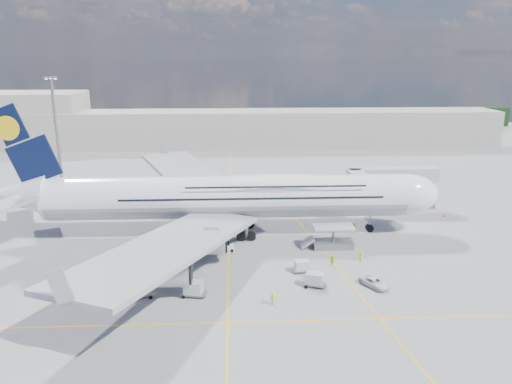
{
  "coord_description": "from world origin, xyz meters",
  "views": [
    {
      "loc": [
        0.85,
        -72.53,
        30.66
      ],
      "look_at": [
        4.71,
        8.0,
        8.12
      ],
      "focal_mm": 35.0,
      "sensor_mm": 36.0,
      "label": 1
    }
  ],
  "objects_px": {
    "baggage_tug": "(227,247)",
    "crew_van": "(361,257)",
    "cone_nose": "(444,215)",
    "light_mast": "(57,131)",
    "jet_bridge": "(381,179)",
    "cone_wing_right_outer": "(132,288)",
    "airliner": "(230,196)",
    "catering_truck_outer": "(183,184)",
    "crew_loader": "(332,261)",
    "dolly_row_a": "(142,294)",
    "cone_wing_left_outer": "(159,196)",
    "service_van": "(375,282)",
    "crew_nose": "(354,228)",
    "crew_tug": "(273,299)",
    "catering_truck_inner": "(186,199)",
    "dolly_nose_near": "(302,266)",
    "dolly_back": "(127,246)",
    "dolly_row_b": "(128,261)",
    "cone_wing_left_inner": "(221,213)",
    "crew_wing": "(101,275)",
    "cone_tail": "(50,233)",
    "dolly_row_c": "(193,288)",
    "cargo_loader": "(332,240)"
  },
  "relations": [
    {
      "from": "baggage_tug",
      "to": "crew_van",
      "type": "bearing_deg",
      "value": -20.35
    },
    {
      "from": "cone_nose",
      "to": "light_mast",
      "type": "bearing_deg",
      "value": 161.32
    },
    {
      "from": "jet_bridge",
      "to": "cone_wing_right_outer",
      "type": "relative_size",
      "value": 29.98
    },
    {
      "from": "airliner",
      "to": "catering_truck_outer",
      "type": "bearing_deg",
      "value": 111.83
    },
    {
      "from": "crew_loader",
      "to": "cone_nose",
      "type": "bearing_deg",
      "value": 76.76
    },
    {
      "from": "cone_wing_right_outer",
      "to": "dolly_row_a",
      "type": "bearing_deg",
      "value": -49.92
    },
    {
      "from": "cone_wing_left_outer",
      "to": "service_van",
      "type": "bearing_deg",
      "value": -51.93
    },
    {
      "from": "baggage_tug",
      "to": "crew_nose",
      "type": "distance_m",
      "value": 23.41
    },
    {
      "from": "crew_tug",
      "to": "catering_truck_inner",
      "type": "bearing_deg",
      "value": 106.28
    },
    {
      "from": "dolly_nose_near",
      "to": "cone_wing_right_outer",
      "type": "xyz_separation_m",
      "value": [
        -23.55,
        -4.7,
        -0.65
      ]
    },
    {
      "from": "dolly_back",
      "to": "crew_loader",
      "type": "bearing_deg",
      "value": -25.32
    },
    {
      "from": "dolly_row_a",
      "to": "catering_truck_outer",
      "type": "height_order",
      "value": "catering_truck_outer"
    },
    {
      "from": "dolly_row_b",
      "to": "crew_loader",
      "type": "relative_size",
      "value": 1.63
    },
    {
      "from": "dolly_nose_near",
      "to": "cone_wing_right_outer",
      "type": "distance_m",
      "value": 24.02
    },
    {
      "from": "crew_van",
      "to": "cone_wing_left_outer",
      "type": "distance_m",
      "value": 50.97
    },
    {
      "from": "dolly_nose_near",
      "to": "cone_wing_left_inner",
      "type": "bearing_deg",
      "value": 103.9
    },
    {
      "from": "crew_loader",
      "to": "cone_wing_left_outer",
      "type": "xyz_separation_m",
      "value": [
        -30.88,
        38.17,
        -0.57
      ]
    },
    {
      "from": "cone_wing_right_outer",
      "to": "airliner",
      "type": "bearing_deg",
      "value": 58.04
    },
    {
      "from": "cone_wing_left_inner",
      "to": "cone_wing_left_outer",
      "type": "xyz_separation_m",
      "value": [
        -13.82,
        12.24,
        0.06
      ]
    },
    {
      "from": "catering_truck_inner",
      "to": "crew_wing",
      "type": "bearing_deg",
      "value": -135.04
    },
    {
      "from": "light_mast",
      "to": "service_van",
      "type": "distance_m",
      "value": 83.34
    },
    {
      "from": "airliner",
      "to": "crew_tug",
      "type": "distance_m",
      "value": 27.17
    },
    {
      "from": "crew_wing",
      "to": "crew_van",
      "type": "xyz_separation_m",
      "value": [
        37.86,
        5.09,
        -0.13
      ]
    },
    {
      "from": "crew_nose",
      "to": "crew_van",
      "type": "bearing_deg",
      "value": -122.52
    },
    {
      "from": "crew_van",
      "to": "service_van",
      "type": "bearing_deg",
      "value": 132.7
    },
    {
      "from": "cone_tail",
      "to": "catering_truck_outer",
      "type": "bearing_deg",
      "value": 50.7
    },
    {
      "from": "cone_wing_left_outer",
      "to": "jet_bridge",
      "type": "bearing_deg",
      "value": -15.58
    },
    {
      "from": "dolly_row_b",
      "to": "crew_van",
      "type": "height_order",
      "value": "crew_van"
    },
    {
      "from": "jet_bridge",
      "to": "crew_loader",
      "type": "relative_size",
      "value": 10.69
    },
    {
      "from": "dolly_nose_near",
      "to": "baggage_tug",
      "type": "xyz_separation_m",
      "value": [
        -10.97,
        8.33,
        -0.29
      ]
    },
    {
      "from": "dolly_row_b",
      "to": "dolly_nose_near",
      "type": "xyz_separation_m",
      "value": [
        25.92,
        -4.45,
        0.63
      ]
    },
    {
      "from": "light_mast",
      "to": "cone_wing_right_outer",
      "type": "height_order",
      "value": "light_mast"
    },
    {
      "from": "jet_bridge",
      "to": "dolly_row_c",
      "type": "bearing_deg",
      "value": -135.2
    },
    {
      "from": "cargo_loader",
      "to": "cone_nose",
      "type": "relative_size",
      "value": 15.17
    },
    {
      "from": "baggage_tug",
      "to": "crew_tug",
      "type": "distance_m",
      "value": 18.89
    },
    {
      "from": "baggage_tug",
      "to": "cone_tail",
      "type": "relative_size",
      "value": 4.9
    },
    {
      "from": "dolly_row_b",
      "to": "crew_van",
      "type": "distance_m",
      "value": 35.43
    },
    {
      "from": "crew_wing",
      "to": "cone_nose",
      "type": "distance_m",
      "value": 64.55
    },
    {
      "from": "crew_wing",
      "to": "crew_tug",
      "type": "relative_size",
      "value": 1.04
    },
    {
      "from": "dolly_back",
      "to": "service_van",
      "type": "bearing_deg",
      "value": -33.35
    },
    {
      "from": "dolly_row_c",
      "to": "crew_van",
      "type": "height_order",
      "value": "dolly_row_c"
    },
    {
      "from": "dolly_row_b",
      "to": "cone_wing_left_outer",
      "type": "distance_m",
      "value": 35.45
    },
    {
      "from": "dolly_row_a",
      "to": "catering_truck_inner",
      "type": "height_order",
      "value": "catering_truck_inner"
    },
    {
      "from": "service_van",
      "to": "cone_nose",
      "type": "distance_m",
      "value": 36.19
    },
    {
      "from": "cone_nose",
      "to": "cone_wing_left_outer",
      "type": "height_order",
      "value": "cone_wing_left_outer"
    },
    {
      "from": "dolly_nose_near",
      "to": "cone_tail",
      "type": "relative_size",
      "value": 5.87
    },
    {
      "from": "dolly_nose_near",
      "to": "crew_loader",
      "type": "xyz_separation_m",
      "value": [
        4.8,
        1.72,
        -0.07
      ]
    },
    {
      "from": "crew_loader",
      "to": "cone_wing_right_outer",
      "type": "relative_size",
      "value": 2.8
    },
    {
      "from": "jet_bridge",
      "to": "cone_wing_right_outer",
      "type": "bearing_deg",
      "value": -143.15
    },
    {
      "from": "dolly_row_b",
      "to": "cone_wing_right_outer",
      "type": "relative_size",
      "value": 4.57
    }
  ]
}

